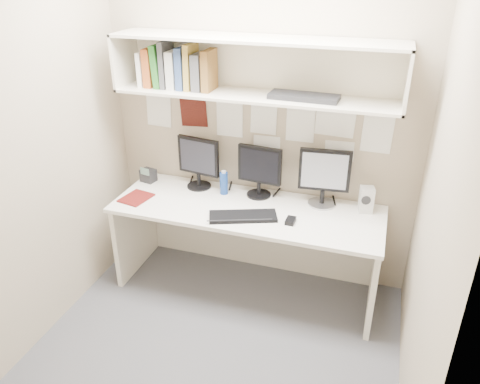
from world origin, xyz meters
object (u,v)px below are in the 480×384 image
(speaker, at_px, (366,200))
(maroon_notebook, at_px, (136,198))
(monitor_left, at_px, (199,160))
(monitor_center, at_px, (260,169))
(desk_phone, at_px, (148,175))
(monitor_right, at_px, (324,175))
(keyboard, at_px, (243,216))
(desk, at_px, (247,248))

(speaker, height_order, maroon_notebook, speaker)
(monitor_left, bearing_deg, monitor_center, 9.30)
(maroon_notebook, relative_size, desk_phone, 1.70)
(monitor_right, bearing_deg, speaker, -8.91)
(keyboard, bearing_deg, monitor_center, 67.48)
(maroon_notebook, bearing_deg, monitor_right, 25.11)
(monitor_left, relative_size, speaker, 2.15)
(monitor_center, bearing_deg, monitor_right, 5.62)
(monitor_center, xyz_separation_m, desk_phone, (-0.94, -0.04, -0.17))
(monitor_left, relative_size, maroon_notebook, 1.77)
(monitor_left, height_order, maroon_notebook, monitor_left)
(maroon_notebook, bearing_deg, speaker, 21.95)
(maroon_notebook, xyz_separation_m, desk_phone, (-0.06, 0.31, 0.05))
(keyboard, bearing_deg, desk, 76.16)
(monitor_center, xyz_separation_m, keyboard, (-0.01, -0.38, -0.21))
(keyboard, xyz_separation_m, speaker, (0.82, 0.37, 0.08))
(keyboard, xyz_separation_m, maroon_notebook, (-0.87, 0.03, -0.01))
(desk, relative_size, monitor_center, 4.99)
(monitor_right, bearing_deg, maroon_notebook, -171.53)
(monitor_left, distance_m, desk_phone, 0.47)
(monitor_center, height_order, keyboard, monitor_center)
(monitor_center, distance_m, maroon_notebook, 0.97)
(desk, distance_m, monitor_left, 0.79)
(monitor_left, distance_m, keyboard, 0.66)
(monitor_center, bearing_deg, monitor_left, -174.37)
(desk, relative_size, desk_phone, 14.67)
(monitor_right, height_order, speaker, monitor_right)
(desk, bearing_deg, monitor_center, 82.02)
(keyboard, bearing_deg, monitor_left, 121.05)
(desk, height_order, monitor_center, monitor_center)
(monitor_right, xyz_separation_m, maroon_notebook, (-1.37, -0.35, -0.23))
(desk, bearing_deg, monitor_left, 154.97)
(desk, xyz_separation_m, monitor_center, (0.03, 0.22, 0.59))
(desk, bearing_deg, maroon_notebook, -171.14)
(monitor_right, distance_m, speaker, 0.35)
(monitor_center, relative_size, monitor_right, 0.92)
(monitor_left, height_order, monitor_center, monitor_left)
(monitor_left, distance_m, maroon_notebook, 0.56)
(speaker, xyz_separation_m, desk_phone, (-1.75, -0.02, -0.04))
(monitor_left, relative_size, monitor_center, 1.03)
(maroon_notebook, bearing_deg, keyboard, 8.70)
(monitor_right, height_order, maroon_notebook, monitor_right)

